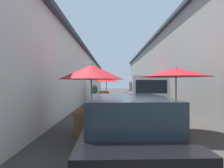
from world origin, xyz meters
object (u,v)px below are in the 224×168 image
vendor_by_crates (95,92)px  vendor_in_shade (133,91)px  fruit_stall_near_right (90,81)px  fruit_stall_mid_lane (175,83)px  fruit_stall_far_right (107,83)px  fruit_stall_far_left (150,82)px  hatchback_car (127,130)px  delivery_truck (145,96)px

vendor_by_crates → vendor_in_shade: vendor_in_shade is taller
fruit_stall_near_right → fruit_stall_mid_lane: fruit_stall_near_right is taller
fruit_stall_far_right → fruit_stall_near_right: bearing=178.4°
fruit_stall_far_left → vendor_by_crates: size_ratio=1.51×
fruit_stall_far_right → vendor_in_shade: bearing=-50.0°
fruit_stall_near_right → fruit_stall_far_right: 10.13m
fruit_stall_far_right → vendor_by_crates: size_ratio=1.41×
hatchback_car → fruit_stall_mid_lane: bearing=-35.6°
hatchback_car → delivery_truck: size_ratio=0.80×
delivery_truck → vendor_by_crates: bearing=24.6°
fruit_stall_mid_lane → delivery_truck: bearing=5.6°
fruit_stall_far_left → vendor_in_shade: fruit_stall_far_left is taller
fruit_stall_far_left → vendor_by_crates: 5.05m
fruit_stall_far_right → hatchback_car: 12.67m
fruit_stall_far_right → vendor_in_shade: (2.13, -2.53, -0.73)m
vendor_in_shade → fruit_stall_far_left: bearing=-155.8°
hatchback_car → vendor_in_shade: 14.85m
fruit_stall_far_left → delivery_truck: 6.15m
fruit_stall_far_left → delivery_truck: fruit_stall_far_left is taller
fruit_stall_far_right → vendor_in_shade: 3.39m
fruit_stall_mid_lane → vendor_by_crates: fruit_stall_mid_lane is taller
hatchback_car → delivery_truck: (6.31, -1.49, 0.30)m
fruit_stall_far_left → fruit_stall_near_right: bearing=158.0°
fruit_stall_mid_lane → vendor_by_crates: bearing=18.6°
fruit_stall_far_left → vendor_by_crates: fruit_stall_far_left is taller
fruit_stall_far_left → hatchback_car: (-12.24, 2.90, -1.08)m
hatchback_car → vendor_by_crates: 13.78m
fruit_stall_far_right → fruit_stall_mid_lane: fruit_stall_mid_lane is taller
fruit_stall_mid_lane → fruit_stall_far_left: bearing=-6.2°
fruit_stall_far_right → vendor_by_crates: fruit_stall_far_right is taller
fruit_stall_far_right → delivery_truck: bearing=-160.4°
fruit_stall_mid_lane → vendor_in_shade: 12.17m
fruit_stall_far_left → fruit_stall_far_right: 3.68m
fruit_stall_far_right → vendor_in_shade: size_ratio=1.36×
fruit_stall_far_left → fruit_stall_near_right: fruit_stall_near_right is taller
fruit_stall_mid_lane → hatchback_car: 3.33m
vendor_by_crates → hatchback_car: bearing=-172.2°
fruit_stall_mid_lane → vendor_by_crates: (11.06, 3.73, -0.78)m
fruit_stall_far_left → vendor_by_crates: (1.41, 4.77, -0.88)m
delivery_truck → vendor_by_crates: delivery_truck is taller
fruit_stall_far_left → fruit_stall_far_right: fruit_stall_far_left is taller
fruit_stall_far_left → fruit_stall_near_right: (-9.76, 3.94, -0.01)m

